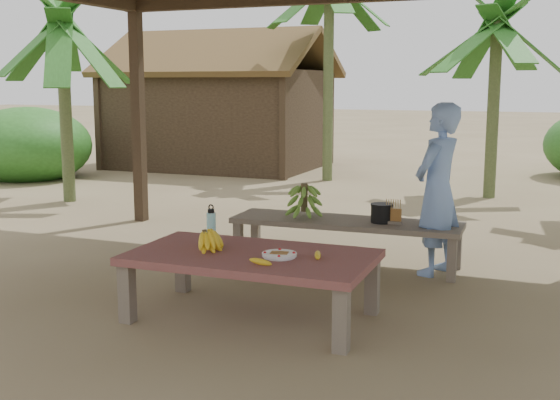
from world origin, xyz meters
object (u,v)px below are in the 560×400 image
at_px(work_table, 252,262).
at_px(cooking_pot, 382,214).
at_px(woman, 438,190).
at_px(bench, 346,226).
at_px(water_flask, 211,224).
at_px(ripe_banana_bunch, 204,239).
at_px(plate, 279,255).

xyz_separation_m(work_table, cooking_pot, (0.56, 1.75, 0.10)).
distance_m(work_table, woman, 2.10).
relative_size(work_table, bench, 0.82).
bearing_deg(work_table, water_flask, 145.97).
height_order(ripe_banana_bunch, woman, woman).
relative_size(plate, cooking_pot, 1.27).
bearing_deg(cooking_pot, plate, -100.18).
bearing_deg(bench, plate, -91.24).
relative_size(bench, cooking_pot, 10.96).
distance_m(plate, cooking_pot, 1.81).
height_order(plate, water_flask, water_flask).
distance_m(water_flask, cooking_pot, 1.77).
xyz_separation_m(bench, plate, (0.03, -1.78, 0.12)).
relative_size(work_table, ripe_banana_bunch, 6.51).
relative_size(work_table, cooking_pot, 8.95).
bearing_deg(ripe_banana_bunch, bench, 71.57).
xyz_separation_m(ripe_banana_bunch, water_flask, (-0.13, 0.36, 0.03)).
relative_size(work_table, plate, 7.07).
bearing_deg(plate, woman, 65.41).
distance_m(bench, plate, 1.78).
relative_size(ripe_banana_bunch, cooking_pot, 1.38).
bearing_deg(woman, work_table, -12.31).
distance_m(work_table, cooking_pot, 1.84).
bearing_deg(work_table, woman, 58.20).
bearing_deg(plate, work_table, 171.16).
height_order(work_table, woman, woman).
distance_m(work_table, bench, 1.76).
height_order(work_table, plate, plate).
distance_m(work_table, water_flask, 0.63).
xyz_separation_m(bench, ripe_banana_bunch, (-0.59, -1.77, 0.19)).
bearing_deg(cooking_pot, ripe_banana_bunch, -117.85).
height_order(bench, water_flask, water_flask).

